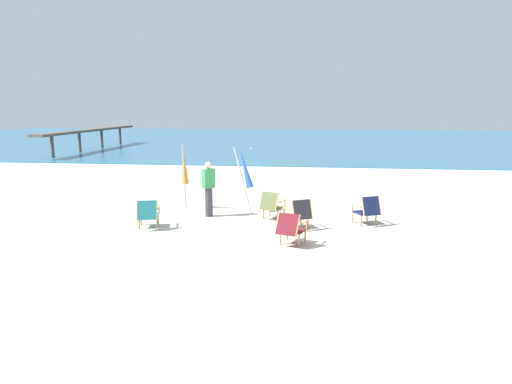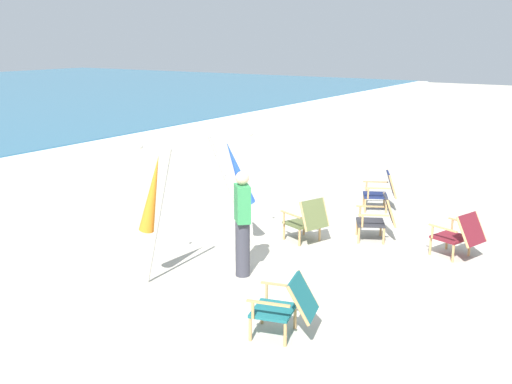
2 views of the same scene
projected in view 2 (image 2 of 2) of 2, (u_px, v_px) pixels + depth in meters
The scene contains 9 objects.
ground_plane at pixel (355, 256), 9.94m from camera, with size 80.00×80.00×0.00m, color #B7AF9E.
beach_chair_back_right at pixel (460, 234), 9.75m from camera, with size 0.78×0.89×0.79m.
beach_chair_mid_center at pixel (308, 219), 10.50m from camera, with size 0.78×0.84×0.82m.
beach_chair_back_left at pixel (379, 217), 10.64m from camera, with size 0.82×0.86×0.82m.
beach_chair_far_center at pixel (287, 304), 7.17m from camera, with size 0.75×0.88×0.78m.
beach_chair_front_left at pixel (383, 190), 12.49m from camera, with size 0.81×0.85×0.82m.
umbrella_furled_blue at pixel (238, 174), 10.02m from camera, with size 0.74×0.58×2.01m.
umbrella_furled_orange at pixel (153, 195), 8.49m from camera, with size 0.29×0.60×2.08m.
person_near_chairs at pixel (243, 223), 8.94m from camera, with size 0.38×0.38×1.63m.
Camera 2 is at (-8.75, -3.71, 3.53)m, focal length 42.00 mm.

